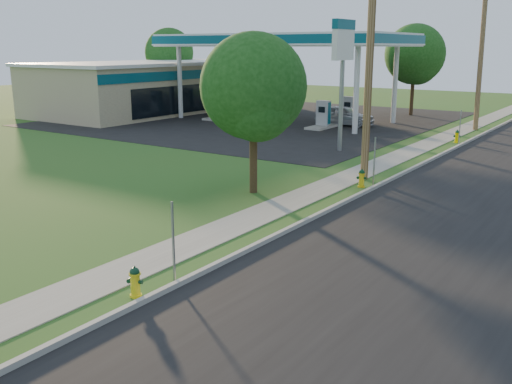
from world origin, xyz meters
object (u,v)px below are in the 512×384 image
(fuel_pump_nw, at_px, (221,110))
(fuel_pump_sw, at_px, (250,106))
(fuel_pump_ne, at_px, (323,118))
(hydrant_near, at_px, (135,282))
(tree_lot, at_px, (415,57))
(car_silver, at_px, (345,115))
(hydrant_far, at_px, (457,136))
(tree_back, at_px, (169,54))
(tree_verge, at_px, (254,91))
(utility_pole_mid, at_px, (370,60))
(utility_pole_far, at_px, (481,57))
(fuel_pump_se, at_px, (349,112))
(price_pylon, at_px, (343,48))
(hydrant_mid, at_px, (362,178))

(fuel_pump_nw, bearing_deg, fuel_pump_sw, 90.00)
(fuel_pump_ne, height_order, hydrant_near, fuel_pump_ne)
(tree_lot, distance_m, car_silver, 9.87)
(fuel_pump_ne, bearing_deg, hydrant_far, -6.75)
(fuel_pump_nw, height_order, tree_lot, tree_lot)
(fuel_pump_sw, height_order, tree_back, tree_back)
(tree_verge, height_order, tree_lot, tree_lot)
(utility_pole_mid, distance_m, tree_back, 37.59)
(tree_verge, bearing_deg, utility_pole_far, 83.76)
(tree_lot, distance_m, hydrant_near, 38.72)
(fuel_pump_nw, distance_m, fuel_pump_se, 9.85)
(fuel_pump_se, distance_m, tree_verge, 22.80)
(fuel_pump_ne, bearing_deg, utility_pole_mid, -55.60)
(fuel_pump_ne, relative_size, tree_verge, 0.53)
(fuel_pump_nw, bearing_deg, price_pylon, -28.18)
(fuel_pump_sw, bearing_deg, utility_pole_far, 3.20)
(fuel_pump_se, relative_size, hydrant_far, 4.12)
(hydrant_mid, distance_m, hydrant_far, 13.31)
(fuel_pump_ne, height_order, price_pylon, price_pylon)
(car_silver, bearing_deg, utility_pole_far, -73.36)
(utility_pole_far, xyz_separation_m, fuel_pump_ne, (-8.90, -5.00, -4.08))
(fuel_pump_se, xyz_separation_m, price_pylon, (5.00, -11.50, 4.71))
(utility_pole_far, relative_size, fuel_pump_ne, 2.97)
(fuel_pump_se, bearing_deg, fuel_pump_ne, -90.00)
(utility_pole_far, xyz_separation_m, car_silver, (-8.27, -2.94, -4.08))
(utility_pole_far, relative_size, tree_lot, 1.30)
(fuel_pump_nw, distance_m, tree_back, 16.00)
(tree_lot, bearing_deg, hydrant_near, -79.28)
(tree_verge, relative_size, hydrant_mid, 8.03)
(fuel_pump_sw, bearing_deg, car_silver, -11.42)
(utility_pole_far, relative_size, fuel_pump_se, 2.97)
(fuel_pump_nw, height_order, price_pylon, price_pylon)
(fuel_pump_se, xyz_separation_m, tree_verge, (6.42, -21.65, 3.17))
(car_silver, bearing_deg, tree_lot, -14.42)
(utility_pole_far, xyz_separation_m, hydrant_mid, (0.53, -19.43, -4.43))
(utility_pole_far, relative_size, fuel_pump_nw, 2.97)
(fuel_pump_ne, xyz_separation_m, tree_back, (-22.01, 8.39, 4.02))
(tree_verge, bearing_deg, tree_back, 137.52)
(tree_verge, height_order, car_silver, tree_verge)
(tree_back, height_order, hydrant_far, tree_back)
(fuel_pump_se, bearing_deg, tree_lot, 70.66)
(fuel_pump_ne, distance_m, hydrant_near, 28.56)
(tree_back, distance_m, car_silver, 23.85)
(utility_pole_far, xyz_separation_m, hydrant_near, (0.68, -31.90, -4.44))
(tree_lot, relative_size, hydrant_mid, 9.72)
(tree_verge, distance_m, hydrant_mid, 5.64)
(utility_pole_mid, height_order, fuel_pump_sw, utility_pole_mid)
(tree_back, xyz_separation_m, hydrant_far, (31.46, -9.51, -4.36))
(utility_pole_far, xyz_separation_m, hydrant_far, (0.55, -6.12, -4.42))
(utility_pole_mid, xyz_separation_m, tree_back, (-30.91, 21.39, -0.21))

